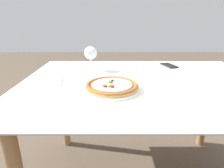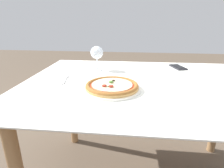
% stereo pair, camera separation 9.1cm
% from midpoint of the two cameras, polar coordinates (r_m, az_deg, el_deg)
% --- Properties ---
extents(dining_table, '(1.39, 1.00, 0.72)m').
position_cam_midpoint_polar(dining_table, '(1.08, 13.41, -3.54)').
color(dining_table, '#997047').
rests_on(dining_table, ground_plane).
extents(pizza_plate, '(0.28, 0.28, 0.04)m').
position_cam_midpoint_polar(pizza_plate, '(0.92, 2.84, -0.81)').
color(pizza_plate, white).
rests_on(pizza_plate, dining_table).
extents(fork, '(0.05, 0.17, 0.00)m').
position_cam_midpoint_polar(fork, '(1.10, -11.84, 1.49)').
color(fork, silver).
rests_on(fork, dining_table).
extents(wine_glass_far_left, '(0.08, 0.08, 0.16)m').
position_cam_midpoint_polar(wine_glass_far_left, '(1.25, -2.54, 9.34)').
color(wine_glass_far_left, silver).
rests_on(wine_glass_far_left, dining_table).
extents(cell_phone, '(0.11, 0.16, 0.01)m').
position_cam_midpoint_polar(cell_phone, '(1.42, 21.20, 4.81)').
color(cell_phone, '#232328').
rests_on(cell_phone, dining_table).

